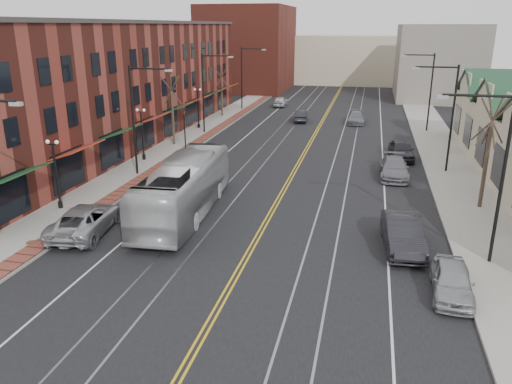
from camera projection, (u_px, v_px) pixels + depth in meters
The scene contains 31 objects.
ground at pixel (223, 300), 20.77m from camera, with size 160.00×160.00×0.00m, color black.
sidewalk_left at pixel (153, 161), 41.76m from camera, with size 4.00×120.00×0.15m, color gray.
sidewalk_right at pixel (456, 179), 36.69m from camera, with size 4.00×120.00×0.15m, color gray.
building_left at pixel (112, 84), 47.99m from camera, with size 10.00×50.00×11.00m, color maroon.
backdrop_left at pixel (248, 49), 86.62m from camera, with size 14.00×18.00×14.00m, color maroon.
backdrop_mid at pixel (345, 59), 97.90m from camera, with size 22.00×14.00×9.00m, color beige.
backdrop_right at pixel (438, 62), 75.93m from camera, with size 12.00×16.00×11.00m, color slate.
streetlight_l_1 at pixel (138, 110), 36.29m from camera, with size 3.33×0.25×8.00m.
streetlight_l_2 at pixel (207, 85), 51.08m from camera, with size 3.33×0.25×8.00m.
streetlight_l_3 at pixel (245, 72), 65.87m from camera, with size 3.33×0.25×8.00m.
streetlight_r_0 at pixel (494, 162), 22.38m from camera, with size 3.33×0.25×8.00m.
streetlight_r_1 at pixel (447, 108), 37.17m from camera, with size 3.33×0.25×8.00m.
streetlight_r_2 at pixel (427, 84), 51.96m from camera, with size 3.33×0.25×8.00m.
lamppost_l_1 at pixel (57, 176), 30.16m from camera, with size 0.84×0.28×4.27m.
lamppost_l_2 at pixel (142, 135), 41.26m from camera, with size 0.84×0.28×4.27m.
lamppost_l_3 at pixel (198, 109), 54.20m from camera, with size 0.84×0.28×4.27m.
tree_left_near at pixel (172, 108), 46.32m from camera, with size 1.78×1.37×6.48m.
tree_left_far at pixel (222, 90), 61.19m from camera, with size 1.66×1.28×6.02m.
tree_right_mid at pixel (488, 150), 29.87m from camera, with size 1.90×1.46×6.93m.
manhole_mid at pixel (32, 242), 25.85m from camera, with size 0.60×0.60×0.02m, color #592D19.
manhole_far at pixel (84, 210), 30.48m from camera, with size 0.60×0.60×0.02m, color #592D19.
traffic_signal at pixel (185, 126), 44.44m from camera, with size 0.18×0.15×3.80m.
transit_bus at pixel (184, 188), 29.62m from camera, with size 2.81×12.02×3.35m, color #BCBCBE.
parked_suv at pixel (85, 220), 27.16m from camera, with size 2.58×5.60×1.56m, color #A7A9AE.
parked_car_a at pixel (452, 281), 20.90m from camera, with size 1.62×4.03×1.37m, color #9EA0A4.
parked_car_b at pixel (403, 234), 25.23m from camera, with size 1.78×5.10×1.68m, color black.
parked_car_c at pixel (394, 168), 37.24m from camera, with size 2.04×5.03×1.46m, color slate.
parked_car_d at pixel (401, 150), 42.32m from camera, with size 1.89×4.70×1.60m, color #232228.
distant_car_left at pixel (301, 116), 59.02m from camera, with size 1.41×4.05×1.33m, color black.
distant_car_right at pixel (356, 117), 57.89m from camera, with size 1.91×4.69×1.36m, color slate.
distant_car_far at pixel (281, 101), 69.91m from camera, with size 1.69×4.20×1.43m, color silver.
Camera 1 is at (5.42, -17.49, 10.86)m, focal length 35.00 mm.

